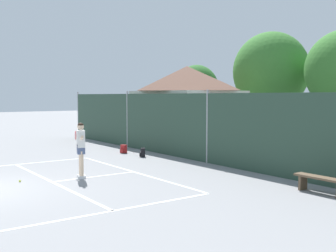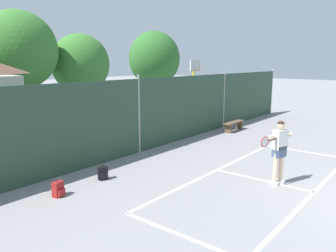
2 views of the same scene
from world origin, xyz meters
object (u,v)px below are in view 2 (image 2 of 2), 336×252
Objects in this scene: tennis_player at (279,147)px; backpack_black at (103,173)px; backpack_red at (58,189)px; basketball_hoop at (194,83)px; courtside_bench at (234,124)px.

backpack_black is at bearing 124.38° from tennis_player.
tennis_player reaches higher than backpack_red.
backpack_red is at bearing -176.75° from backpack_black.
tennis_player is 6.15m from backpack_red.
backpack_black is (-2.89, 4.22, -0.92)m from tennis_player.
backpack_red and backpack_black have the same top height.
backpack_red is at bearing -163.87° from basketball_hoop.
backpack_black is 8.88m from courtside_bench.
tennis_player is at bearing -42.77° from backpack_red.
tennis_player is at bearing -142.68° from courtside_bench.
backpack_black is at bearing 3.25° from backpack_red.
backpack_red is 10.46m from courtside_bench.
backpack_red is 0.29× the size of courtside_bench.
tennis_player is 4.01× the size of backpack_black.
basketball_hoop is 11.40m from backpack_red.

